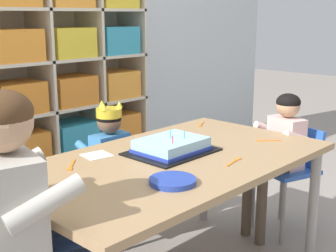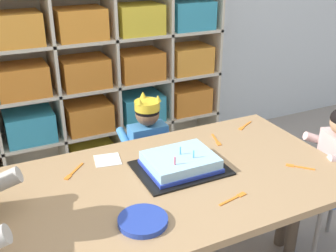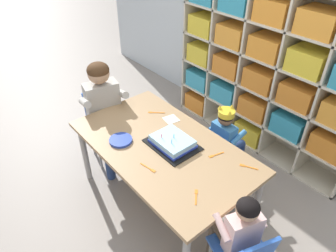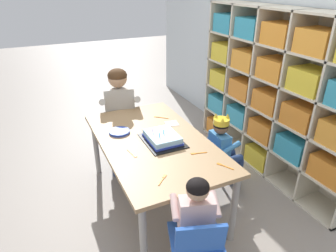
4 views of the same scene
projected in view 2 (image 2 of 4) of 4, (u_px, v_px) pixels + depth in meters
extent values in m
cube|color=beige|center=(77.00, 58.00, 2.81)|extent=(2.00, 0.01, 1.62)
cube|color=beige|center=(53.00, 67.00, 2.60)|extent=(0.02, 0.32, 1.62)
cube|color=beige|center=(111.00, 60.00, 2.76)|extent=(0.02, 0.32, 1.62)
cube|color=beige|center=(163.00, 54.00, 2.92)|extent=(0.02, 0.32, 1.62)
cube|color=beige|center=(210.00, 48.00, 3.07)|extent=(0.02, 0.32, 1.62)
cube|color=beige|center=(92.00, 167.00, 3.01)|extent=(2.00, 0.32, 0.02)
cube|color=beige|center=(89.00, 129.00, 2.88)|extent=(2.00, 0.32, 0.02)
cube|color=beige|center=(85.00, 86.00, 2.75)|extent=(2.00, 0.32, 0.02)
cube|color=beige|center=(81.00, 40.00, 2.62)|extent=(2.00, 0.32, 0.02)
cube|color=yellow|center=(92.00, 156.00, 2.96)|extent=(0.31, 0.26, 0.19)
cube|color=teal|center=(30.00, 126.00, 2.67)|extent=(0.31, 0.26, 0.19)
cube|color=orange|center=(88.00, 116.00, 2.82)|extent=(0.31, 0.26, 0.19)
cube|color=teal|center=(140.00, 107.00, 2.98)|extent=(0.31, 0.26, 0.19)
cube|color=orange|center=(187.00, 99.00, 3.14)|extent=(0.31, 0.26, 0.19)
cube|color=orange|center=(23.00, 80.00, 2.53)|extent=(0.31, 0.26, 0.19)
cube|color=orange|center=(84.00, 72.00, 2.69)|extent=(0.31, 0.26, 0.19)
cube|color=orange|center=(139.00, 65.00, 2.85)|extent=(0.31, 0.26, 0.19)
cube|color=orange|center=(188.00, 58.00, 3.00)|extent=(0.31, 0.26, 0.19)
cube|color=orange|center=(15.00, 29.00, 2.40)|extent=(0.31, 0.26, 0.19)
cube|color=orange|center=(80.00, 23.00, 2.56)|extent=(0.31, 0.26, 0.19)
cube|color=yellow|center=(138.00, 19.00, 2.71)|extent=(0.31, 0.26, 0.19)
cube|color=teal|center=(189.00, 15.00, 2.87)|extent=(0.31, 0.26, 0.19)
cube|color=#A37F56|center=(176.00, 181.00, 1.71)|extent=(1.47, 0.84, 0.03)
cylinder|color=#9E9993|center=(12.00, 236.00, 1.87)|extent=(0.05, 0.05, 0.61)
cylinder|color=#9E9993|center=(249.00, 171.00, 2.40)|extent=(0.05, 0.05, 0.61)
cube|color=#1E4CA8|center=(149.00, 173.00, 2.35)|extent=(0.37, 0.33, 0.03)
cube|color=#1E4CA8|center=(159.00, 164.00, 2.17)|extent=(0.34, 0.06, 0.26)
cylinder|color=gray|center=(164.00, 180.00, 2.58)|extent=(0.02, 0.02, 0.31)
cylinder|color=gray|center=(119.00, 191.00, 2.47)|extent=(0.02, 0.02, 0.31)
cylinder|color=gray|center=(182.00, 202.00, 2.37)|extent=(0.02, 0.02, 0.31)
cylinder|color=gray|center=(133.00, 215.00, 2.25)|extent=(0.02, 0.02, 0.31)
cube|color=#3D7FBC|center=(148.00, 149.00, 2.29)|extent=(0.21, 0.12, 0.29)
sphere|color=brown|center=(147.00, 114.00, 2.20)|extent=(0.13, 0.13, 0.13)
ellipsoid|color=black|center=(147.00, 110.00, 2.20)|extent=(0.14, 0.14, 0.10)
cylinder|color=yellow|center=(147.00, 105.00, 2.18)|extent=(0.14, 0.14, 0.05)
cone|color=yellow|center=(143.00, 95.00, 2.21)|extent=(0.04, 0.04, 0.04)
cone|color=yellow|center=(158.00, 98.00, 2.16)|extent=(0.04, 0.04, 0.04)
cone|color=yellow|center=(140.00, 101.00, 2.12)|extent=(0.04, 0.04, 0.04)
cylinder|color=navy|center=(152.00, 156.00, 2.45)|extent=(0.07, 0.21, 0.07)
cylinder|color=navy|center=(132.00, 161.00, 2.41)|extent=(0.07, 0.21, 0.07)
cylinder|color=navy|center=(146.00, 175.00, 2.62)|extent=(0.06, 0.06, 0.33)
cylinder|color=navy|center=(128.00, 180.00, 2.57)|extent=(0.06, 0.06, 0.33)
cylinder|color=#3D7FBC|center=(165.00, 132.00, 2.35)|extent=(0.05, 0.17, 0.10)
cylinder|color=#3D7FBC|center=(124.00, 140.00, 2.25)|extent=(0.05, 0.17, 0.10)
cube|color=blue|center=(331.00, 188.00, 2.07)|extent=(0.37, 0.39, 0.03)
cylinder|color=gray|center=(295.00, 207.00, 2.26)|extent=(0.02, 0.02, 0.38)
cylinder|color=gray|center=(316.00, 238.00, 2.03)|extent=(0.02, 0.02, 0.38)
cylinder|color=gray|center=(333.00, 204.00, 2.29)|extent=(0.02, 0.02, 0.38)
cube|color=beige|center=(336.00, 162.00, 2.01)|extent=(0.17, 0.23, 0.29)
cylinder|color=brown|center=(308.00, 177.00, 2.10)|extent=(0.22, 0.13, 0.07)
cylinder|color=brown|center=(319.00, 190.00, 1.99)|extent=(0.22, 0.13, 0.07)
cylinder|color=brown|center=(283.00, 214.00, 2.18)|extent=(0.06, 0.06, 0.40)
cylinder|color=brown|center=(293.00, 229.00, 2.07)|extent=(0.06, 0.06, 0.40)
cylinder|color=beige|center=(319.00, 140.00, 2.09)|extent=(0.18, 0.10, 0.10)
cube|color=black|center=(180.00, 168.00, 1.77)|extent=(0.39, 0.30, 0.01)
cube|color=#9ED1EF|center=(180.00, 161.00, 1.75)|extent=(0.29, 0.23, 0.06)
cube|color=#283DB2|center=(180.00, 166.00, 1.76)|extent=(0.31, 0.24, 0.02)
cylinder|color=#E54C66|center=(175.00, 161.00, 1.66)|extent=(0.01, 0.01, 0.04)
cylinder|color=#4CB2E5|center=(180.00, 151.00, 1.74)|extent=(0.01, 0.01, 0.04)
cylinder|color=#4CB2E5|center=(194.00, 154.00, 1.71)|extent=(0.01, 0.01, 0.04)
cylinder|color=#233DA3|center=(143.00, 221.00, 1.42)|extent=(0.18, 0.18, 0.02)
cube|color=white|center=(108.00, 160.00, 1.84)|extent=(0.13, 0.13, 0.00)
cube|color=orange|center=(77.00, 169.00, 1.76)|extent=(0.08, 0.08, 0.00)
cube|color=orange|center=(68.00, 177.00, 1.70)|extent=(0.04, 0.04, 0.00)
cube|color=orange|center=(215.00, 138.00, 2.04)|extent=(0.03, 0.09, 0.00)
cube|color=orange|center=(219.00, 144.00, 1.99)|extent=(0.03, 0.04, 0.00)
cube|color=orange|center=(247.00, 124.00, 2.20)|extent=(0.09, 0.05, 0.00)
cube|color=orange|center=(241.00, 128.00, 2.15)|extent=(0.04, 0.03, 0.00)
cube|color=orange|center=(305.00, 168.00, 1.77)|extent=(0.07, 0.07, 0.00)
cube|color=orange|center=(290.00, 165.00, 1.79)|extent=(0.04, 0.04, 0.00)
cube|color=orange|center=(229.00, 201.00, 1.55)|extent=(0.10, 0.03, 0.00)
cube|color=orange|center=(242.00, 194.00, 1.58)|extent=(0.04, 0.03, 0.00)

